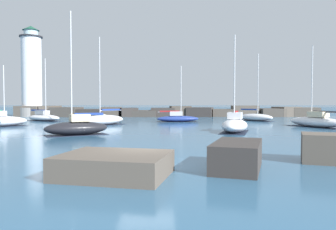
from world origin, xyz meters
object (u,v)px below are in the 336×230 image
(lighthouse, at_px, (32,76))
(sailboat_moored_2, at_px, (235,125))
(sailboat_moored_7, at_px, (103,120))
(sailboat_moored_1, at_px, (255,117))
(sailboat_moored_3, at_px, (178,118))
(sailboat_moored_4, at_px, (77,127))
(sailboat_moored_0, at_px, (44,117))
(sailboat_moored_8, at_px, (0,121))
(sailboat_moored_6, at_px, (315,121))

(lighthouse, xyz_separation_m, sailboat_moored_2, (33.58, -35.00, -7.39))
(sailboat_moored_7, bearing_deg, sailboat_moored_1, 22.25)
(sailboat_moored_3, distance_m, sailboat_moored_4, 21.35)
(sailboat_moored_0, height_order, sailboat_moored_7, sailboat_moored_7)
(sailboat_moored_8, bearing_deg, sailboat_moored_2, -15.82)
(lighthouse, xyz_separation_m, sailboat_moored_4, (19.10, -37.64, -7.41))
(sailboat_moored_1, height_order, sailboat_moored_2, sailboat_moored_1)
(sailboat_moored_3, xyz_separation_m, sailboat_moored_7, (-9.69, -6.41, 0.11))
(sailboat_moored_4, relative_size, sailboat_moored_7, 0.98)
(sailboat_moored_4, bearing_deg, sailboat_moored_8, 139.49)
(sailboat_moored_0, xyz_separation_m, sailboat_moored_3, (20.55, -2.64, -0.03))
(sailboat_moored_1, xyz_separation_m, sailboat_moored_7, (-21.78, -8.91, 0.07))
(sailboat_moored_0, xyz_separation_m, sailboat_moored_8, (-0.86, -11.63, 0.09))
(sailboat_moored_2, distance_m, sailboat_moored_4, 14.71)
(sailboat_moored_2, relative_size, sailboat_moored_6, 0.98)
(sailboat_moored_2, bearing_deg, sailboat_moored_6, 30.22)
(lighthouse, height_order, sailboat_moored_2, lighthouse)
(sailboat_moored_6, height_order, sailboat_moored_8, sailboat_moored_6)
(sailboat_moored_1, height_order, sailboat_moored_4, sailboat_moored_4)
(sailboat_moored_4, bearing_deg, sailboat_moored_0, 116.74)
(lighthouse, bearing_deg, sailboat_moored_2, -46.19)
(sailboat_moored_0, relative_size, sailboat_moored_2, 1.04)
(sailboat_moored_0, distance_m, sailboat_moored_6, 38.35)
(sailboat_moored_3, xyz_separation_m, sailboat_moored_8, (-21.40, -8.99, 0.13))
(lighthouse, distance_m, sailboat_moored_6, 53.34)
(lighthouse, xyz_separation_m, sailboat_moored_0, (8.17, -15.94, -7.52))
(lighthouse, xyz_separation_m, sailboat_moored_1, (40.81, -16.08, -7.51))
(lighthouse, bearing_deg, sailboat_moored_7, -52.71)
(sailboat_moored_6, relative_size, sailboat_moored_8, 1.30)
(sailboat_moored_0, bearing_deg, sailboat_moored_7, -39.81)
(sailboat_moored_1, relative_size, sailboat_moored_3, 1.26)
(sailboat_moored_3, distance_m, sailboat_moored_7, 11.62)
(sailboat_moored_1, bearing_deg, sailboat_moored_2, -110.91)
(lighthouse, distance_m, sailboat_moored_8, 29.47)
(sailboat_moored_2, bearing_deg, sailboat_moored_0, 143.11)
(sailboat_moored_4, distance_m, sailboat_moored_8, 15.51)
(sailboat_moored_1, xyz_separation_m, sailboat_moored_6, (3.50, -12.67, 0.08))
(sailboat_moored_2, bearing_deg, sailboat_moored_3, 106.48)
(sailboat_moored_7, bearing_deg, sailboat_moored_4, -89.66)
(lighthouse, bearing_deg, sailboat_moored_1, -21.50)
(sailboat_moored_2, height_order, sailboat_moored_4, sailboat_moored_4)
(sailboat_moored_4, height_order, sailboat_moored_8, sailboat_moored_4)
(lighthouse, distance_m, sailboat_moored_1, 44.50)
(sailboat_moored_2, xyz_separation_m, sailboat_moored_4, (-14.47, -2.63, -0.02))
(sailboat_moored_3, relative_size, sailboat_moored_8, 1.12)
(lighthouse, xyz_separation_m, sailboat_moored_7, (19.03, -24.99, -7.45))
(sailboat_moored_6, bearing_deg, sailboat_moored_0, 160.48)
(sailboat_moored_1, distance_m, sailboat_moored_8, 35.41)
(lighthouse, bearing_deg, sailboat_moored_8, -75.14)
(sailboat_moored_0, distance_m, sailboat_moored_2, 31.77)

